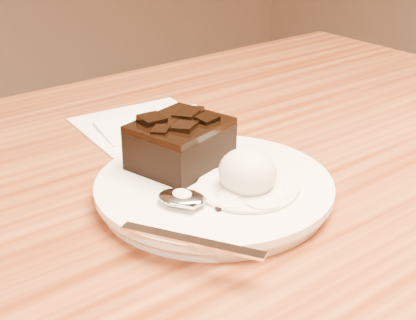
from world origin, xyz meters
TOP-DOWN VIEW (x-y plane):
  - plate at (-0.04, -0.04)m, footprint 0.24×0.24m
  - brownie at (-0.04, 0.01)m, footprint 0.11×0.10m
  - ice_cream_scoop at (-0.03, -0.07)m, footprint 0.06×0.06m
  - melt_puddle at (-0.03, -0.07)m, footprint 0.10×0.10m
  - spoon at (-0.09, -0.06)m, footprint 0.13×0.18m
  - napkin at (0.01, 0.17)m, footprint 0.17×0.17m
  - crumb_a at (0.00, -0.04)m, footprint 0.01×0.01m
  - crumb_b at (-0.02, -0.10)m, footprint 0.01×0.01m
  - crumb_c at (-0.06, -0.02)m, footprint 0.01×0.01m
  - crumb_d at (-0.07, -0.09)m, footprint 0.01×0.01m

SIDE VIEW (x-z plane):
  - napkin at x=0.01m, z-range 0.75..0.76m
  - plate at x=-0.04m, z-range 0.75..0.77m
  - melt_puddle at x=-0.03m, z-range 0.77..0.77m
  - crumb_b at x=-0.02m, z-range 0.77..0.77m
  - crumb_a at x=0.00m, z-range 0.77..0.77m
  - crumb_c at x=-0.06m, z-range 0.77..0.77m
  - crumb_d at x=-0.07m, z-range 0.77..0.77m
  - spoon at x=-0.09m, z-range 0.77..0.78m
  - ice_cream_scoop at x=-0.03m, z-range 0.77..0.81m
  - brownie at x=-0.04m, z-range 0.77..0.81m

